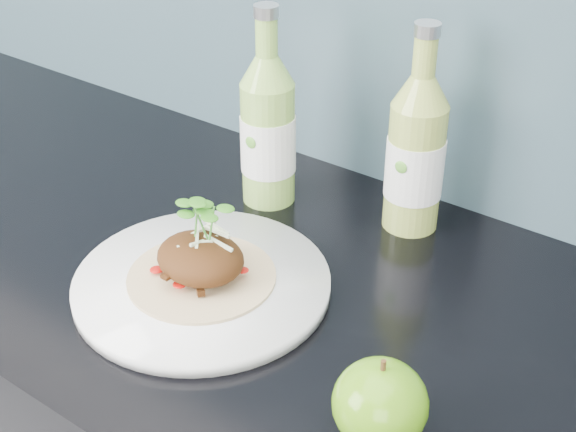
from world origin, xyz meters
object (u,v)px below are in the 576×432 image
at_px(dinner_plate, 202,284).
at_px(cider_bottle_right, 416,154).
at_px(cider_bottle_left, 268,131).
at_px(green_apple, 380,404).

height_order(dinner_plate, cider_bottle_right, cider_bottle_right).
bearing_deg(dinner_plate, cider_bottle_left, 106.77).
bearing_deg(cider_bottle_right, dinner_plate, -102.36).
distance_m(green_apple, cider_bottle_right, 0.38).
xyz_separation_m(green_apple, cider_bottle_right, (-0.15, 0.34, 0.06)).
bearing_deg(cider_bottle_right, green_apple, -52.81).
distance_m(green_apple, cider_bottle_left, 0.45).
height_order(green_apple, cider_bottle_left, cider_bottle_left).
height_order(dinner_plate, green_apple, green_apple).
relative_size(cider_bottle_left, cider_bottle_right, 1.00).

